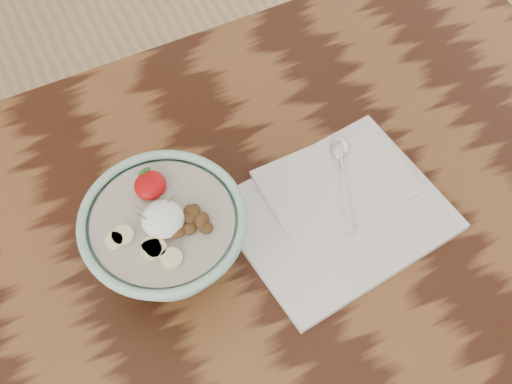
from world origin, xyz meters
The scene contains 4 objects.
table centered at (0.00, 0.00, 65.70)cm, with size 160.00×90.00×75.00cm.
breakfast_bowl centered at (7.53, 6.65, 82.16)cm, with size 21.21×21.21×13.94cm.
napkin centered at (32.05, 4.03, 75.74)cm, with size 31.52×26.72×1.77cm.
spoon centered at (35.91, 10.22, 77.14)cm, with size 8.25×16.01×0.87cm.
Camera 1 is at (-1.01, -37.87, 162.92)cm, focal length 50.00 mm.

